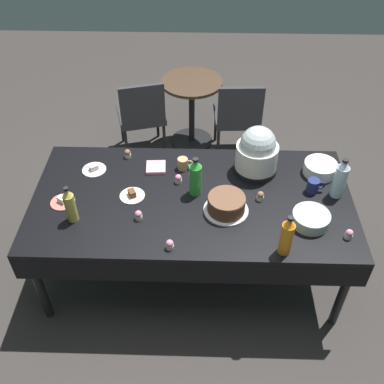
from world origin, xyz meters
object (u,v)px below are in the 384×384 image
soda_bottle_water (340,179)px  maroon_chair_right (238,114)px  cupcake_cocoa (170,245)px  cupcake_vanilla (349,234)px  potluck_table (192,204)px  dessert_plate_white (94,169)px  soda_bottle_lime_soda (195,177)px  frosted_layer_cake (226,204)px  ceramic_snack_bowl (320,168)px  cupcake_mint (128,154)px  cupcake_lemon (178,179)px  dessert_plate_cream (132,195)px  dessert_plate_coral (63,201)px  cupcake_rose (138,215)px  soda_bottle_ginger_ale (70,205)px  slow_cooker (257,152)px  coffee_mug_tan (183,164)px  soda_bottle_orange_juice (287,236)px  round_cafe_table (192,101)px  coffee_mug_navy (313,186)px  glass_salad_bowl (311,219)px  cupcake_berry (260,196)px

soda_bottle_water → maroon_chair_right: soda_bottle_water is taller
cupcake_cocoa → maroon_chair_right: size_ratio=0.08×
cupcake_vanilla → potluck_table: bearing=161.0°
dessert_plate_white → soda_bottle_lime_soda: bearing=-16.5°
frosted_layer_cake → soda_bottle_water: (0.76, 0.18, 0.09)m
ceramic_snack_bowl → cupcake_mint: size_ratio=3.51×
frosted_layer_cake → cupcake_lemon: frosted_layer_cake is taller
maroon_chair_right → cupcake_lemon: bearing=-111.2°
dessert_plate_cream → cupcake_vanilla: (1.40, -0.34, 0.02)m
dessert_plate_coral → cupcake_rose: (0.53, -0.14, 0.02)m
potluck_table → soda_bottle_ginger_ale: soda_bottle_ginger_ale is taller
slow_cooker → coffee_mug_tan: (-0.53, 0.01, -0.12)m
cupcake_cocoa → soda_bottle_orange_juice: soda_bottle_orange_juice is taller
cupcake_rose → soda_bottle_orange_juice: soda_bottle_orange_juice is taller
dessert_plate_cream → round_cafe_table: (0.36, 1.67, -0.26)m
frosted_layer_cake → soda_bottle_orange_juice: size_ratio=1.01×
dessert_plate_coral → soda_bottle_ginger_ale: bearing=-54.8°
cupcake_lemon → maroon_chair_right: bearing=68.8°
cupcake_lemon → coffee_mug_navy: coffee_mug_navy is taller
glass_salad_bowl → soda_bottle_water: (0.22, 0.28, 0.10)m
round_cafe_table → soda_bottle_lime_soda: bearing=-87.5°
soda_bottle_orange_juice → dessert_plate_white: bearing=150.5°
dessert_plate_cream → cupcake_cocoa: 0.54m
soda_bottle_lime_soda → cupcake_berry: bearing=-7.3°
dessert_plate_coral → cupcake_lemon: 0.81m
dessert_plate_white → cupcake_vanilla: cupcake_vanilla is taller
dessert_plate_white → cupcake_mint: cupcake_mint is taller
soda_bottle_ginger_ale → cupcake_rose: bearing=2.1°
cupcake_lemon → cupcake_berry: (0.57, -0.16, 0.00)m
dessert_plate_coral → round_cafe_table: size_ratio=0.23×
cupcake_rose → ceramic_snack_bowl: bearing=21.6°
slow_cooker → soda_bottle_orange_juice: bearing=-81.2°
glass_salad_bowl → cupcake_berry: (-0.30, 0.21, -0.01)m
ceramic_snack_bowl → cupcake_lemon: bearing=-172.6°
frosted_layer_cake → cupcake_mint: (-0.73, 0.56, -0.03)m
slow_cooker → cupcake_mint: slow_cooker is taller
slow_cooker → dessert_plate_white: (-1.18, -0.03, -0.16)m
dessert_plate_white → cupcake_berry: cupcake_berry is taller
cupcake_mint → soda_bottle_water: 1.54m
soda_bottle_water → soda_bottle_ginger_ale: (-1.76, -0.28, -0.02)m
dessert_plate_cream → cupcake_vanilla: size_ratio=2.56×
ceramic_snack_bowl → cupcake_mint: bearing=174.0°
dessert_plate_coral → coffee_mug_tan: bearing=25.8°
cupcake_mint → coffee_mug_tan: 0.44m
potluck_table → coffee_mug_navy: coffee_mug_navy is taller
coffee_mug_navy → soda_bottle_lime_soda: bearing=-177.4°
cupcake_vanilla → maroon_chair_right: bearing=108.0°
dessert_plate_white → soda_bottle_lime_soda: (0.75, -0.22, 0.13)m
dessert_plate_coral → cupcake_berry: (1.34, 0.07, 0.02)m
cupcake_cocoa → round_cafe_table: (0.07, 2.14, -0.28)m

